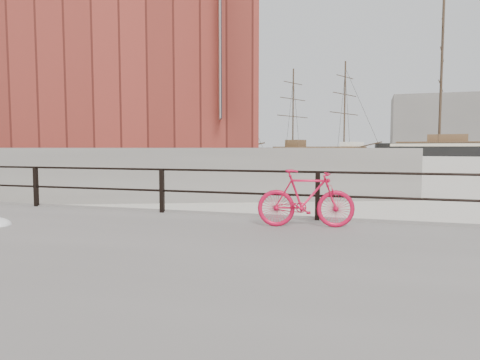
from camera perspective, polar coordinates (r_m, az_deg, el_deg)
The scene contains 12 objects.
far_quay at distance 89.13m, azimuth -7.95°, elevation 3.74°, with size 24.00×150.00×1.80m, color gray.
bicycle at distance 8.00m, azimuth 8.78°, elevation -2.44°, with size 1.78×0.27×1.07m, color red.
schooner_mid at distance 93.14m, azimuth 10.23°, elevation 3.19°, with size 27.73×11.73×20.05m, color white, non-canonical shape.
schooner_left at distance 80.99m, azimuth -5.81°, elevation 3.07°, with size 24.89×11.32×18.86m, color beige, non-canonical shape.
workboat_near at distance 51.59m, azimuth -16.45°, elevation 2.17°, with size 11.63×3.88×7.00m, color black, non-canonical shape.
workboat_far at distance 53.85m, azimuth -9.61°, elevation 2.38°, with size 10.32×3.57×7.00m, color black, non-canonical shape.
apartment_terracotta at distance 36.06m, azimuth -16.25°, elevation 20.43°, with size 20.00×15.00×20.20m, color maroon.
apartment_mustard at distance 57.47m, azimuth -11.87°, elevation 15.40°, with size 22.00×15.00×22.20m, color gold.
apartment_cream at distance 79.98m, azimuth -9.87°, elevation 11.91°, with size 20.00×15.00×21.20m, color beige.
apartment_grey at distance 101.88m, azimuth -8.83°, elevation 10.85°, with size 22.00×15.00×23.20m, color #A1A19C.
apartment_brick at distance 124.63m, azimuth -8.12°, elevation 9.21°, with size 24.00×15.00×21.20m, color brown.
industrial_west at distance 150.71m, azimuth 25.70°, elevation 6.68°, with size 32.00×18.00×18.00m, color gray.
Camera 1 is at (-2.50, -8.85, 1.83)m, focal length 32.00 mm.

